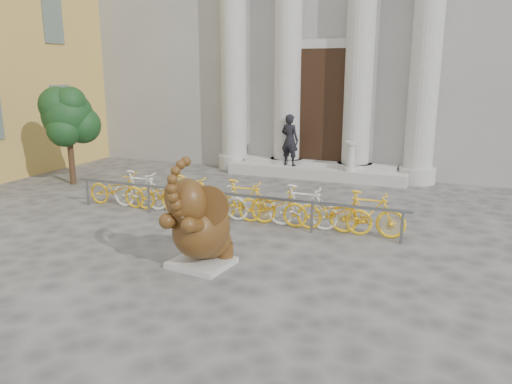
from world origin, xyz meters
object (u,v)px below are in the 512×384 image
at_px(elephant_statue, 200,227).
at_px(tree, 68,117).
at_px(bike_rack, 229,199).
at_px(pedestrian, 290,140).

bearing_deg(elephant_statue, tree, 154.48).
bearing_deg(bike_rack, elephant_statue, -75.18).
height_order(bike_rack, pedestrian, pedestrian).
xyz_separation_m(bike_rack, pedestrian, (-0.23, 5.34, 0.73)).
xyz_separation_m(elephant_statue, tree, (-6.93, 4.49, 1.36)).
distance_m(elephant_statue, bike_rack, 3.00).
bearing_deg(tree, elephant_statue, -32.91).
relative_size(tree, pedestrian, 1.75).
xyz_separation_m(elephant_statue, pedestrian, (-1.00, 8.23, 0.47)).
distance_m(bike_rack, tree, 6.57).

